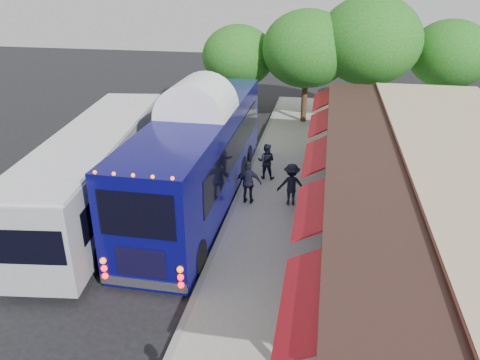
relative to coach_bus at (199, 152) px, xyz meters
The scene contains 13 objects.
ground 6.33m from the coach_bus, 75.81° to the right, with size 90.00×90.00×0.00m, color black.
sidewalk 7.02m from the coach_bus, 15.04° to the right, with size 10.00×40.00×0.15m, color #9E9B93.
curb 3.16m from the coach_bus, 49.12° to the right, with size 0.20×40.00×0.16m, color gray.
station_shelter 9.99m from the coach_bus, ahead, with size 8.15×20.00×3.60m.
coach_bus is the anchor object (origin of this frame).
city_bus 4.07m from the coach_bus, 159.73° to the right, with size 4.29×12.68×3.34m.
ped_b 3.80m from the coach_bus, 47.35° to the left, with size 0.81×0.63×1.67m, color black.
ped_c 2.37m from the coach_bus, ahead, with size 1.07×0.44×1.82m, color black.
ped_d 3.98m from the coach_bus, ahead, with size 1.15×0.66×1.78m, color black.
tree_left 12.87m from the coach_bus, 73.58° to the left, with size 5.48×5.48×7.01m.
tree_mid 14.57m from the coach_bus, 59.67° to the left, with size 6.11×6.11×7.83m.
tree_right 19.07m from the coach_bus, 49.58° to the left, with size 4.98×4.98×6.37m.
tree_far 13.11m from the coach_bus, 93.65° to the left, with size 4.66×4.66×5.96m.
Camera 1 is at (3.43, -11.47, 8.93)m, focal length 35.00 mm.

